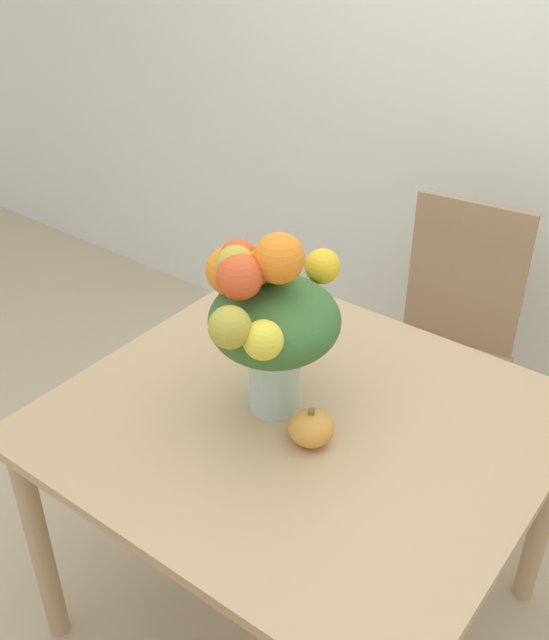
% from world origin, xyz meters
% --- Properties ---
extents(ground_plane, '(12.00, 12.00, 0.00)m').
position_xyz_m(ground_plane, '(0.00, 0.00, 0.00)').
color(ground_plane, tan).
extents(wall_back, '(8.00, 0.06, 2.70)m').
position_xyz_m(wall_back, '(0.00, 1.32, 1.35)').
color(wall_back, silver).
rests_on(wall_back, ground_plane).
extents(dining_table, '(1.17, 1.07, 0.76)m').
position_xyz_m(dining_table, '(0.00, 0.00, 0.66)').
color(dining_table, tan).
rests_on(dining_table, ground_plane).
extents(flower_vase, '(0.32, 0.44, 0.50)m').
position_xyz_m(flower_vase, '(-0.09, -0.02, 1.04)').
color(flower_vase, '#B2CCBC').
rests_on(flower_vase, dining_table).
extents(pumpkin, '(0.11, 0.11, 0.10)m').
position_xyz_m(pumpkin, '(0.07, -0.06, 0.81)').
color(pumpkin, gold).
rests_on(pumpkin, dining_table).
extents(dining_chair_near_window, '(0.47, 0.47, 0.99)m').
position_xyz_m(dining_chair_near_window, '(0.00, 0.87, 0.50)').
color(dining_chair_near_window, '#9E7A56').
rests_on(dining_chair_near_window, ground_plane).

